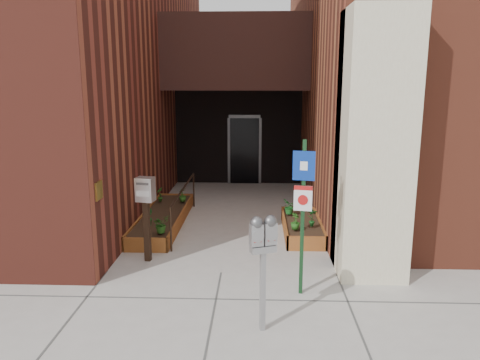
# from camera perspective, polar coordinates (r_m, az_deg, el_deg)

# --- Properties ---
(ground) EXTENTS (80.00, 80.00, 0.00)m
(ground) POSITION_cam_1_polar(r_m,az_deg,el_deg) (8.28, -2.33, -11.24)
(ground) COLOR #9E9991
(ground) RESTS_ON ground
(architecture) EXTENTS (20.00, 14.60, 10.00)m
(architecture) POSITION_cam_1_polar(r_m,az_deg,el_deg) (14.59, -1.03, 18.81)
(architecture) COLOR maroon
(architecture) RESTS_ON ground
(planter_left) EXTENTS (0.90, 3.60, 0.30)m
(planter_left) POSITION_cam_1_polar(r_m,az_deg,el_deg) (10.96, -9.35, -4.73)
(planter_left) COLOR brown
(planter_left) RESTS_ON ground
(planter_right) EXTENTS (0.80, 2.20, 0.30)m
(planter_right) POSITION_cam_1_polar(r_m,az_deg,el_deg) (10.32, 7.57, -5.75)
(planter_right) COLOR brown
(planter_right) RESTS_ON ground
(handrail) EXTENTS (0.04, 3.34, 0.90)m
(handrail) POSITION_cam_1_polar(r_m,az_deg,el_deg) (10.67, -6.89, -1.71)
(handrail) COLOR black
(handrail) RESTS_ON ground
(parking_meter) EXTENTS (0.37, 0.24, 1.59)m
(parking_meter) POSITION_cam_1_polar(r_m,az_deg,el_deg) (6.07, 2.84, -7.63)
(parking_meter) COLOR #949496
(parking_meter) RESTS_ON ground
(sign_post) EXTENTS (0.33, 0.11, 2.43)m
(sign_post) POSITION_cam_1_polar(r_m,az_deg,el_deg) (7.10, 7.69, -2.60)
(sign_post) COLOR #133419
(sign_post) RESTS_ON ground
(payment_dropbox) EXTENTS (0.35, 0.28, 1.58)m
(payment_dropbox) POSITION_cam_1_polar(r_m,az_deg,el_deg) (8.61, -11.42, -2.55)
(payment_dropbox) COLOR black
(payment_dropbox) RESTS_ON ground
(shrub_left_a) EXTENTS (0.44, 0.44, 0.35)m
(shrub_left_a) POSITION_cam_1_polar(r_m,az_deg,el_deg) (9.45, -9.61, -5.32)
(shrub_left_a) COLOR #245819
(shrub_left_a) RESTS_ON planter_left
(shrub_left_b) EXTENTS (0.23, 0.23, 0.35)m
(shrub_left_b) POSITION_cam_1_polar(r_m,az_deg,el_deg) (9.93, -11.12, -4.51)
(shrub_left_b) COLOR #19571E
(shrub_left_b) RESTS_ON planter_left
(shrub_left_c) EXTENTS (0.26, 0.26, 0.34)m
(shrub_left_c) POSITION_cam_1_polar(r_m,az_deg,el_deg) (11.76, -7.03, -1.82)
(shrub_left_c) COLOR #255418
(shrub_left_c) RESTS_ON planter_left
(shrub_left_d) EXTENTS (0.25, 0.25, 0.37)m
(shrub_left_d) POSITION_cam_1_polar(r_m,az_deg,el_deg) (11.84, -9.73, -1.72)
(shrub_left_d) COLOR #265C1A
(shrub_left_d) RESTS_ON planter_left
(shrub_right_a) EXTENTS (0.25, 0.25, 0.34)m
(shrub_right_a) POSITION_cam_1_polar(r_m,az_deg,el_deg) (9.59, 6.77, -5.03)
(shrub_right_a) COLOR #245C1A
(shrub_right_a) RESTS_ON planter_right
(shrub_right_b) EXTENTS (0.22, 0.22, 0.38)m
(shrub_right_b) POSITION_cam_1_polar(r_m,az_deg,el_deg) (9.83, 8.80, -4.53)
(shrub_right_b) COLOR #16501B
(shrub_right_b) RESTS_ON planter_right
(shrub_right_c) EXTENTS (0.34, 0.34, 0.35)m
(shrub_right_c) POSITION_cam_1_polar(r_m,az_deg,el_deg) (10.64, 6.05, -3.25)
(shrub_right_c) COLOR #1B6020
(shrub_right_c) RESTS_ON planter_right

